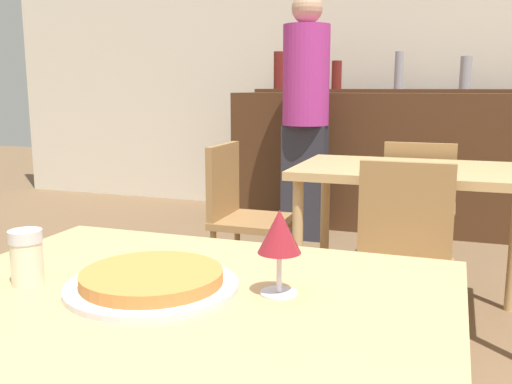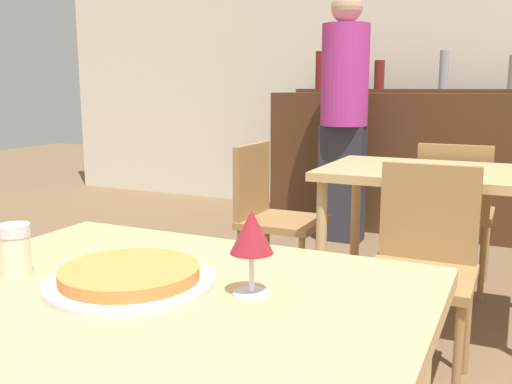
% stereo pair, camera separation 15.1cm
% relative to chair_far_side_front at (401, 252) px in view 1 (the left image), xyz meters
% --- Properties ---
extents(wall_back, '(8.00, 0.05, 2.80)m').
position_rel_chair_far_side_front_xyz_m(wall_back, '(-0.29, 2.94, 0.91)').
color(wall_back, silver).
rests_on(wall_back, ground_plane).
extents(dining_table_near, '(1.00, 0.84, 0.76)m').
position_rel_chair_far_side_front_xyz_m(dining_table_near, '(-0.29, -1.39, 0.18)').
color(dining_table_near, tan).
rests_on(dining_table_near, ground_plane).
extents(dining_table_far, '(1.10, 0.71, 0.76)m').
position_rel_chair_far_side_front_xyz_m(dining_table_far, '(-0.00, 0.53, 0.18)').
color(dining_table_far, tan).
rests_on(dining_table_far, ground_plane).
extents(bar_counter, '(2.60, 0.56, 1.09)m').
position_rel_chair_far_side_front_xyz_m(bar_counter, '(-0.29, 2.44, 0.05)').
color(bar_counter, '#4C2D19').
rests_on(bar_counter, ground_plane).
extents(bar_back_shelf, '(2.39, 0.24, 0.35)m').
position_rel_chair_far_side_front_xyz_m(bar_back_shelf, '(-0.30, 2.58, 0.67)').
color(bar_back_shelf, '#4C2D19').
rests_on(bar_back_shelf, bar_counter).
extents(chair_far_side_front, '(0.40, 0.40, 0.84)m').
position_rel_chair_far_side_front_xyz_m(chair_far_side_front, '(0.00, 0.00, 0.00)').
color(chair_far_side_front, olive).
rests_on(chair_far_side_front, ground_plane).
extents(chair_far_side_back, '(0.40, 0.40, 0.84)m').
position_rel_chair_far_side_front_xyz_m(chair_far_side_back, '(0.00, 1.06, 0.00)').
color(chair_far_side_back, olive).
rests_on(chair_far_side_back, ground_plane).
extents(chair_far_side_left, '(0.40, 0.40, 0.84)m').
position_rel_chair_far_side_front_xyz_m(chair_far_side_left, '(-0.87, 0.53, 0.00)').
color(chair_far_side_left, olive).
rests_on(chair_far_side_left, ground_plane).
extents(pizza_tray, '(0.33, 0.33, 0.04)m').
position_rel_chair_far_side_front_xyz_m(pizza_tray, '(-0.35, -1.34, 0.29)').
color(pizza_tray, silver).
rests_on(pizza_tray, dining_table_near).
extents(cheese_shaker, '(0.06, 0.06, 0.11)m').
position_rel_chair_far_side_front_xyz_m(cheese_shaker, '(-0.59, -1.39, 0.32)').
color(cheese_shaker, beige).
rests_on(cheese_shaker, dining_table_near).
extents(person_standing, '(0.34, 0.34, 1.80)m').
position_rel_chair_far_side_front_xyz_m(person_standing, '(-0.88, 1.86, 0.49)').
color(person_standing, '#2D2D38').
rests_on(person_standing, ground_plane).
extents(wine_glass, '(0.08, 0.08, 0.16)m').
position_rel_chair_far_side_front_xyz_m(wine_glass, '(-0.12, -1.29, 0.38)').
color(wine_glass, silver).
rests_on(wine_glass, dining_table_near).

